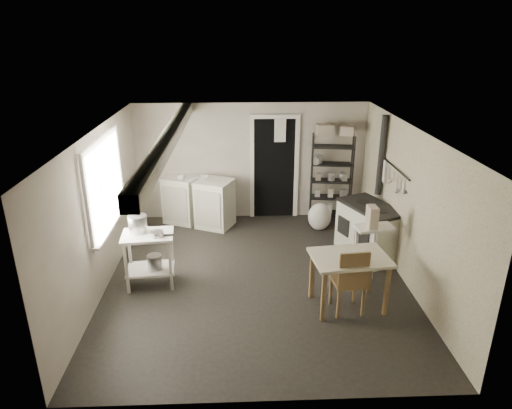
{
  "coord_description": "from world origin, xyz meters",
  "views": [
    {
      "loc": [
        -0.27,
        -6.15,
        3.61
      ],
      "look_at": [
        0.0,
        0.3,
        1.1
      ],
      "focal_mm": 32.0,
      "sensor_mm": 36.0,
      "label": 1
    }
  ],
  "objects_px": {
    "stockpot": "(138,225)",
    "prep_table": "(150,261)",
    "shelf_rack": "(332,173)",
    "chair": "(348,279)",
    "base_cabinets": "(199,201)",
    "flour_sack": "(320,218)",
    "work_table": "(348,282)",
    "stove": "(369,230)"
  },
  "relations": [
    {
      "from": "flour_sack",
      "to": "prep_table",
      "type": "bearing_deg",
      "value": -146.65
    },
    {
      "from": "prep_table",
      "to": "chair",
      "type": "xyz_separation_m",
      "value": [
        2.77,
        -0.78,
        0.08
      ]
    },
    {
      "from": "shelf_rack",
      "to": "stove",
      "type": "height_order",
      "value": "shelf_rack"
    },
    {
      "from": "stove",
      "to": "flour_sack",
      "type": "xyz_separation_m",
      "value": [
        -0.65,
        1.04,
        -0.2
      ]
    },
    {
      "from": "shelf_rack",
      "to": "chair",
      "type": "xyz_separation_m",
      "value": [
        -0.38,
        -3.21,
        -0.46
      ]
    },
    {
      "from": "prep_table",
      "to": "work_table",
      "type": "distance_m",
      "value": 2.88
    },
    {
      "from": "shelf_rack",
      "to": "stove",
      "type": "xyz_separation_m",
      "value": [
        0.36,
        -1.58,
        -0.51
      ]
    },
    {
      "from": "stove",
      "to": "flour_sack",
      "type": "height_order",
      "value": "stove"
    },
    {
      "from": "base_cabinets",
      "to": "prep_table",
      "type": "bearing_deg",
      "value": -79.57
    },
    {
      "from": "stockpot",
      "to": "stove",
      "type": "distance_m",
      "value": 3.76
    },
    {
      "from": "stockpot",
      "to": "chair",
      "type": "distance_m",
      "value": 3.07
    },
    {
      "from": "prep_table",
      "to": "shelf_rack",
      "type": "distance_m",
      "value": 4.02
    },
    {
      "from": "prep_table",
      "to": "flour_sack",
      "type": "relative_size",
      "value": 1.57
    },
    {
      "from": "shelf_rack",
      "to": "flour_sack",
      "type": "distance_m",
      "value": 0.94
    },
    {
      "from": "stockpot",
      "to": "work_table",
      "type": "relative_size",
      "value": 0.28
    },
    {
      "from": "stockpot",
      "to": "chair",
      "type": "bearing_deg",
      "value": -16.59
    },
    {
      "from": "stove",
      "to": "prep_table",
      "type": "bearing_deg",
      "value": 170.58
    },
    {
      "from": "prep_table",
      "to": "base_cabinets",
      "type": "xyz_separation_m",
      "value": [
        0.55,
        2.28,
        0.06
      ]
    },
    {
      "from": "prep_table",
      "to": "chair",
      "type": "bearing_deg",
      "value": -15.81
    },
    {
      "from": "shelf_rack",
      "to": "flour_sack",
      "type": "height_order",
      "value": "shelf_rack"
    },
    {
      "from": "stockpot",
      "to": "shelf_rack",
      "type": "relative_size",
      "value": 0.17
    },
    {
      "from": "base_cabinets",
      "to": "shelf_rack",
      "type": "bearing_deg",
      "value": 27.06
    },
    {
      "from": "flour_sack",
      "to": "base_cabinets",
      "type": "bearing_deg",
      "value": 170.13
    },
    {
      "from": "prep_table",
      "to": "stove",
      "type": "distance_m",
      "value": 3.61
    },
    {
      "from": "stockpot",
      "to": "flour_sack",
      "type": "xyz_separation_m",
      "value": [
        3.0,
        1.8,
        -0.7
      ]
    },
    {
      "from": "shelf_rack",
      "to": "work_table",
      "type": "xyz_separation_m",
      "value": [
        -0.35,
        -3.11,
        -0.57
      ]
    },
    {
      "from": "work_table",
      "to": "stockpot",
      "type": "bearing_deg",
      "value": 165.4
    },
    {
      "from": "stockpot",
      "to": "base_cabinets",
      "type": "bearing_deg",
      "value": 72.55
    },
    {
      "from": "stove",
      "to": "work_table",
      "type": "bearing_deg",
      "value": -137.82
    },
    {
      "from": "prep_table",
      "to": "stove",
      "type": "height_order",
      "value": "stove"
    },
    {
      "from": "prep_table",
      "to": "work_table",
      "type": "bearing_deg",
      "value": -13.71
    },
    {
      "from": "stockpot",
      "to": "prep_table",
      "type": "bearing_deg",
      "value": -30.22
    },
    {
      "from": "stockpot",
      "to": "work_table",
      "type": "xyz_separation_m",
      "value": [
        2.94,
        -0.77,
        -0.56
      ]
    },
    {
      "from": "shelf_rack",
      "to": "stove",
      "type": "bearing_deg",
      "value": -69.91
    },
    {
      "from": "prep_table",
      "to": "shelf_rack",
      "type": "relative_size",
      "value": 0.48
    },
    {
      "from": "stockpot",
      "to": "work_table",
      "type": "height_order",
      "value": "stockpot"
    },
    {
      "from": "stockpot",
      "to": "shelf_rack",
      "type": "xyz_separation_m",
      "value": [
        3.3,
        2.34,
        0.01
      ]
    },
    {
      "from": "shelf_rack",
      "to": "stove",
      "type": "relative_size",
      "value": 1.53
    },
    {
      "from": "work_table",
      "to": "chair",
      "type": "distance_m",
      "value": 0.15
    },
    {
      "from": "prep_table",
      "to": "chair",
      "type": "distance_m",
      "value": 2.88
    },
    {
      "from": "shelf_rack",
      "to": "flour_sack",
      "type": "bearing_deg",
      "value": -110.96
    },
    {
      "from": "chair",
      "to": "flour_sack",
      "type": "bearing_deg",
      "value": 82.57
    }
  ]
}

